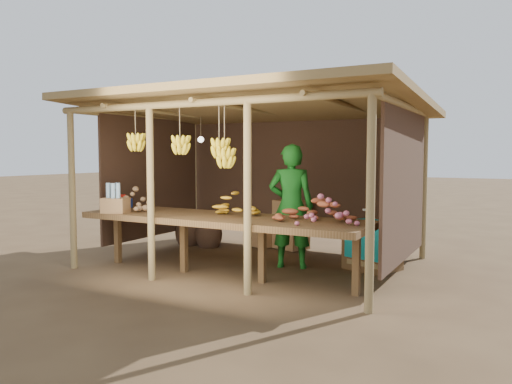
% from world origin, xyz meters
% --- Properties ---
extents(ground, '(60.00, 60.00, 0.00)m').
position_xyz_m(ground, '(0.00, 0.00, 0.00)').
color(ground, brown).
rests_on(ground, ground).
extents(stall_structure, '(4.70, 3.50, 2.43)m').
position_xyz_m(stall_structure, '(-0.03, 0.03, 1.92)').
color(stall_structure, '#977D4E').
rests_on(stall_structure, ground).
extents(counter, '(3.90, 1.05, 0.80)m').
position_xyz_m(counter, '(0.00, -0.95, 0.74)').
color(counter, brown).
rests_on(counter, ground).
extents(potato_heap, '(0.96, 0.70, 0.36)m').
position_xyz_m(potato_heap, '(-1.53, -1.08, 0.98)').
color(potato_heap, '#9E7951').
rests_on(potato_heap, counter).
extents(sweet_potato_heap, '(0.91, 0.59, 0.35)m').
position_xyz_m(sweet_potato_heap, '(1.25, -0.86, 0.98)').
color(sweet_potato_heap, '#A24B29').
rests_on(sweet_potato_heap, counter).
extents(onion_heap, '(0.76, 0.54, 0.35)m').
position_xyz_m(onion_heap, '(1.49, -1.13, 0.98)').
color(onion_heap, '#BB5B72').
rests_on(onion_heap, counter).
extents(banana_pile, '(0.60, 0.41, 0.35)m').
position_xyz_m(banana_pile, '(0.16, -0.83, 0.97)').
color(banana_pile, gold).
rests_on(banana_pile, counter).
extents(tomato_basin, '(0.37, 0.37, 0.20)m').
position_xyz_m(tomato_basin, '(-1.90, -0.78, 0.88)').
color(tomato_basin, navy).
rests_on(tomato_basin, counter).
extents(bottle_box, '(0.39, 0.35, 0.41)m').
position_xyz_m(bottle_box, '(-1.47, -1.32, 0.96)').
color(bottle_box, '#9D7246').
rests_on(bottle_box, counter).
extents(vendor, '(0.73, 0.59, 1.74)m').
position_xyz_m(vendor, '(0.57, -0.01, 0.87)').
color(vendor, '#186E1D').
rests_on(vendor, ground).
extents(tarp_crate, '(0.89, 0.83, 0.86)m').
position_xyz_m(tarp_crate, '(1.61, 0.42, 0.35)').
color(tarp_crate, brown).
rests_on(tarp_crate, ground).
extents(carton_stack, '(1.17, 0.54, 0.81)m').
position_xyz_m(carton_stack, '(-0.16, 1.20, 0.36)').
color(carton_stack, '#9D7246').
rests_on(carton_stack, ground).
extents(burlap_sacks, '(0.90, 0.47, 0.63)m').
position_xyz_m(burlap_sacks, '(-1.54, 0.73, 0.28)').
color(burlap_sacks, '#4A3122').
rests_on(burlap_sacks, ground).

